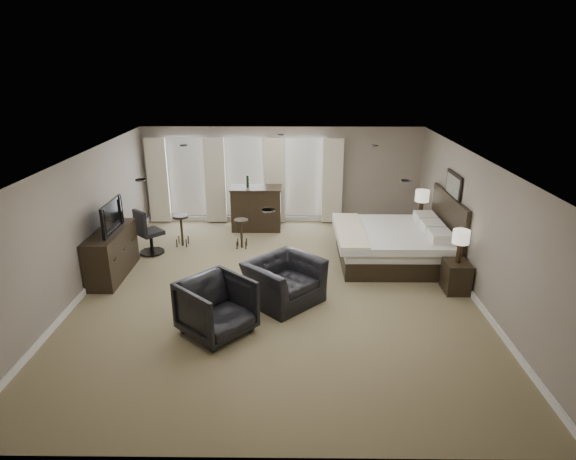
{
  "coord_description": "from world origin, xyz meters",
  "views": [
    {
      "loc": [
        0.3,
        -8.54,
        4.32
      ],
      "look_at": [
        0.2,
        0.4,
        1.1
      ],
      "focal_mm": 30.0,
      "sensor_mm": 36.0,
      "label": 1
    }
  ],
  "objects_px": {
    "tv": "(108,228)",
    "bar_stool_left": "(182,230)",
    "desk_chair": "(150,231)",
    "bar_stool_right": "(241,234)",
    "nightstand_far": "(419,228)",
    "armchair_far": "(216,305)",
    "lamp_far": "(421,204)",
    "bed": "(397,229)",
    "armchair_near": "(284,274)",
    "nightstand_near": "(456,277)",
    "dresser": "(112,254)",
    "lamp_near": "(460,246)",
    "bar_counter": "(256,208)"
  },
  "relations": [
    {
      "from": "tv",
      "to": "bar_stool_left",
      "type": "xyz_separation_m",
      "value": [
        1.07,
        1.72,
        -0.68
      ]
    },
    {
      "from": "tv",
      "to": "desk_chair",
      "type": "height_order",
      "value": "tv"
    },
    {
      "from": "desk_chair",
      "to": "bar_stool_right",
      "type": "bearing_deg",
      "value": -125.31
    },
    {
      "from": "nightstand_far",
      "to": "armchair_far",
      "type": "bearing_deg",
      "value": -134.61
    },
    {
      "from": "armchair_far",
      "to": "bar_stool_left",
      "type": "height_order",
      "value": "armchair_far"
    },
    {
      "from": "bar_stool_right",
      "to": "lamp_far",
      "type": "bearing_deg",
      "value": 8.6
    },
    {
      "from": "bed",
      "to": "armchair_near",
      "type": "bearing_deg",
      "value": -141.99
    },
    {
      "from": "nightstand_near",
      "to": "nightstand_far",
      "type": "height_order",
      "value": "nightstand_near"
    },
    {
      "from": "nightstand_far",
      "to": "armchair_near",
      "type": "bearing_deg",
      "value": -134.78
    },
    {
      "from": "bed",
      "to": "dresser",
      "type": "bearing_deg",
      "value": -172.24
    },
    {
      "from": "dresser",
      "to": "armchair_far",
      "type": "height_order",
      "value": "armchair_far"
    },
    {
      "from": "tv",
      "to": "bar_stool_right",
      "type": "height_order",
      "value": "tv"
    },
    {
      "from": "lamp_far",
      "to": "tv",
      "type": "bearing_deg",
      "value": -161.83
    },
    {
      "from": "lamp_far",
      "to": "bar_stool_right",
      "type": "height_order",
      "value": "lamp_far"
    },
    {
      "from": "lamp_near",
      "to": "armchair_near",
      "type": "xyz_separation_m",
      "value": [
        -3.33,
        -0.46,
        -0.39
      ]
    },
    {
      "from": "bed",
      "to": "bar_stool_left",
      "type": "height_order",
      "value": "bed"
    },
    {
      "from": "bed",
      "to": "armchair_far",
      "type": "relative_size",
      "value": 2.3
    },
    {
      "from": "nightstand_near",
      "to": "bar_stool_right",
      "type": "bearing_deg",
      "value": 153.09
    },
    {
      "from": "bed",
      "to": "nightstand_far",
      "type": "distance_m",
      "value": 1.77
    },
    {
      "from": "lamp_far",
      "to": "bar_counter",
      "type": "bearing_deg",
      "value": 170.95
    },
    {
      "from": "bed",
      "to": "lamp_near",
      "type": "xyz_separation_m",
      "value": [
        0.89,
        -1.45,
        0.17
      ]
    },
    {
      "from": "armchair_near",
      "to": "bar_counter",
      "type": "relative_size",
      "value": 0.95
    },
    {
      "from": "bar_counter",
      "to": "bar_stool_right",
      "type": "xyz_separation_m",
      "value": [
        -0.27,
        -1.32,
        -0.22
      ]
    },
    {
      "from": "nightstand_far",
      "to": "armchair_near",
      "type": "xyz_separation_m",
      "value": [
        -3.33,
        -3.36,
        0.27
      ]
    },
    {
      "from": "nightstand_near",
      "to": "bar_counter",
      "type": "distance_m",
      "value": 5.46
    },
    {
      "from": "bar_stool_left",
      "to": "lamp_near",
      "type": "bearing_deg",
      "value": -21.87
    },
    {
      "from": "tv",
      "to": "bar_counter",
      "type": "relative_size",
      "value": 0.82
    },
    {
      "from": "bed",
      "to": "nightstand_near",
      "type": "height_order",
      "value": "bed"
    },
    {
      "from": "tv",
      "to": "bar_stool_right",
      "type": "bearing_deg",
      "value": -57.48
    },
    {
      "from": "nightstand_near",
      "to": "lamp_near",
      "type": "distance_m",
      "value": 0.63
    },
    {
      "from": "nightstand_far",
      "to": "bar_stool_right",
      "type": "distance_m",
      "value": 4.45
    },
    {
      "from": "bar_counter",
      "to": "bed",
      "type": "bearing_deg",
      "value": -33.01
    },
    {
      "from": "bed",
      "to": "tv",
      "type": "distance_m",
      "value": 6.09
    },
    {
      "from": "dresser",
      "to": "bar_stool_left",
      "type": "distance_m",
      "value": 2.03
    },
    {
      "from": "dresser",
      "to": "tv",
      "type": "xyz_separation_m",
      "value": [
        0.0,
        0.0,
        0.57
      ]
    },
    {
      "from": "dresser",
      "to": "desk_chair",
      "type": "distance_m",
      "value": 1.31
    },
    {
      "from": "lamp_near",
      "to": "desk_chair",
      "type": "distance_m",
      "value": 6.73
    },
    {
      "from": "nightstand_near",
      "to": "nightstand_far",
      "type": "relative_size",
      "value": 1.11
    },
    {
      "from": "bed",
      "to": "nightstand_far",
      "type": "height_order",
      "value": "bed"
    },
    {
      "from": "armchair_near",
      "to": "bar_stool_right",
      "type": "distance_m",
      "value": 2.9
    },
    {
      "from": "lamp_far",
      "to": "desk_chair",
      "type": "relative_size",
      "value": 0.65
    },
    {
      "from": "tv",
      "to": "armchair_near",
      "type": "bearing_deg",
      "value": -106.9
    },
    {
      "from": "nightstand_near",
      "to": "desk_chair",
      "type": "relative_size",
      "value": 0.56
    },
    {
      "from": "armchair_far",
      "to": "bar_stool_right",
      "type": "height_order",
      "value": "armchair_far"
    },
    {
      "from": "lamp_near",
      "to": "lamp_far",
      "type": "bearing_deg",
      "value": 90.0
    },
    {
      "from": "nightstand_far",
      "to": "dresser",
      "type": "xyz_separation_m",
      "value": [
        -6.92,
        -2.27,
        0.22
      ]
    },
    {
      "from": "bar_counter",
      "to": "bar_stool_left",
      "type": "height_order",
      "value": "bar_counter"
    },
    {
      "from": "bar_stool_left",
      "to": "nightstand_far",
      "type": "bearing_deg",
      "value": 5.36
    },
    {
      "from": "bar_counter",
      "to": "nightstand_far",
      "type": "bearing_deg",
      "value": -9.05
    },
    {
      "from": "bed",
      "to": "dresser",
      "type": "xyz_separation_m",
      "value": [
        -6.03,
        -0.82,
        -0.27
      ]
    }
  ]
}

